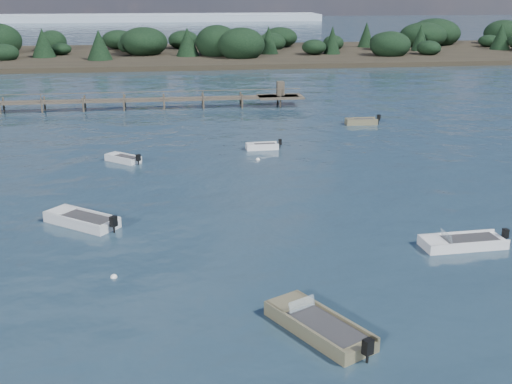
{
  "coord_description": "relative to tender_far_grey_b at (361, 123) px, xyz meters",
  "views": [
    {
      "loc": [
        -8.5,
        -22.48,
        12.92
      ],
      "look_at": [
        -3.45,
        14.0,
        1.0
      ],
      "focal_mm": 45.0,
      "sensor_mm": 36.0,
      "label": 1
    }
  ],
  "objects": [
    {
      "name": "tender_far_grey",
      "position": [
        -22.14,
        -10.96,
        -0.02
      ],
      "size": [
        2.89,
        2.76,
        1.03
      ],
      "color": "silver",
      "rests_on": "ground"
    },
    {
      "name": "jetty",
      "position": [
        -31.8,
        11.08,
        0.82
      ],
      "size": [
        64.5,
        3.2,
        3.4
      ],
      "color": "#494135",
      "rests_on": "ground"
    },
    {
      "name": "ground",
      "position": [
        -10.05,
        23.09,
        -0.16
      ],
      "size": [
        400.0,
        400.0,
        0.0
      ],
      "primitive_type": "plane",
      "color": "#162734",
      "rests_on": "ground"
    },
    {
      "name": "dinghy_near_olive",
      "position": [
        -13.11,
        -37.81,
        0.0
      ],
      "size": [
        3.81,
        5.06,
        1.26
      ],
      "color": "#756E4E",
      "rests_on": "ground"
    },
    {
      "name": "buoy_e",
      "position": [
        -11.83,
        -11.83,
        -0.16
      ],
      "size": [
        0.32,
        0.32,
        0.32
      ],
      "primitive_type": "sphere",
      "color": "white",
      "rests_on": "ground"
    },
    {
      "name": "tender_far_grey_b",
      "position": [
        0.0,
        0.0,
        0.0
      ],
      "size": [
        3.4,
        1.29,
        1.16
      ],
      "color": "#756E4E",
      "rests_on": "ground"
    },
    {
      "name": "dinghy_mid_grey",
      "position": [
        -23.67,
        -24.42,
        0.0
      ],
      "size": [
        4.49,
        4.07,
        1.21
      ],
      "color": "silver",
      "rests_on": "ground"
    },
    {
      "name": "far_headland",
      "position": [
        14.95,
        63.09,
        1.8
      ],
      "size": [
        190.0,
        40.0,
        5.8
      ],
      "color": "black",
      "rests_on": "ground"
    },
    {
      "name": "dinghy_mid_white_a",
      "position": [
        -3.75,
        -30.43,
        -0.02
      ],
      "size": [
        4.7,
        1.82,
        1.09
      ],
      "color": "silver",
      "rests_on": "ground"
    },
    {
      "name": "buoy_c",
      "position": [
        -21.38,
        -31.7,
        -0.16
      ],
      "size": [
        0.32,
        0.32,
        0.32
      ],
      "primitive_type": "sphere",
      "color": "white",
      "rests_on": "ground"
    },
    {
      "name": "tender_far_white",
      "position": [
        -11.0,
        -8.5,
        -0.02
      ],
      "size": [
        2.97,
        1.14,
        1.01
      ],
      "color": "silver",
      "rests_on": "ground"
    }
  ]
}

